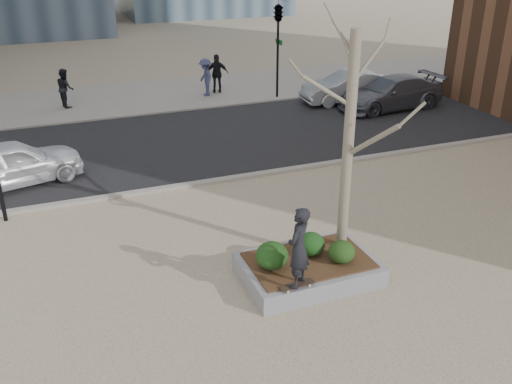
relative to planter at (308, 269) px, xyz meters
name	(u,v)px	position (x,y,z in m)	size (l,w,h in m)	color
ground	(268,287)	(-1.00, 0.00, -0.23)	(120.00, 120.00, 0.00)	tan
street	(166,144)	(-1.00, 10.00, -0.21)	(60.00, 8.00, 0.02)	black
far_sidewalk	(132,98)	(-1.00, 17.00, -0.21)	(60.00, 6.00, 0.02)	gray
planter	(308,269)	(0.00, 0.00, 0.00)	(3.00, 2.00, 0.45)	gray
planter_mulch	(309,260)	(0.00, 0.00, 0.25)	(2.70, 1.70, 0.04)	#382314
sycamore_tree	(351,110)	(1.00, 0.30, 3.56)	(2.80, 2.80, 6.60)	gray
shrub_left	(272,256)	(-0.91, -0.01, 0.57)	(0.72, 0.72, 0.61)	#163711
shrub_middle	(311,244)	(0.15, 0.20, 0.53)	(0.63, 0.63, 0.53)	#163B12
shrub_right	(342,252)	(0.64, -0.35, 0.52)	(0.60, 0.60, 0.51)	#1B3A12
skateboard	(297,286)	(-0.69, -0.86, 0.26)	(0.78, 0.20, 0.07)	black
skateboarder	(299,248)	(-0.69, -0.86, 1.19)	(0.65, 0.43, 1.78)	black
police_car	(12,163)	(-6.21, 8.07, 0.51)	(1.68, 4.17, 1.42)	white
car_silver	(348,87)	(8.16, 12.57, 0.50)	(1.49, 4.28, 1.41)	#94979B
car_third	(391,93)	(9.42, 10.97, 0.50)	(1.98, 4.87, 1.41)	#50515B
pedestrian_a	(65,88)	(-3.98, 16.52, 0.65)	(0.83, 0.65, 1.71)	black
pedestrian_b	(206,77)	(2.40, 16.02, 0.69)	(1.15, 0.66, 1.78)	#363C62
pedestrian_c	(217,74)	(3.10, 16.39, 0.73)	(1.09, 0.45, 1.85)	black
traffic_light_far	(278,50)	(5.50, 14.60, 2.02)	(0.60, 2.48, 4.50)	black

